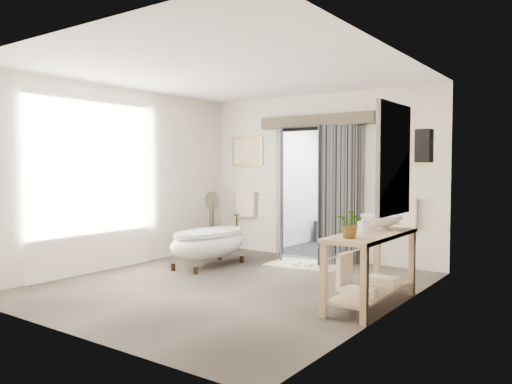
% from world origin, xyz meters
% --- Properties ---
extents(ground_plane, '(5.00, 5.00, 0.00)m').
position_xyz_m(ground_plane, '(0.00, 0.00, 0.00)').
color(ground_plane, '#685A51').
extents(room_shell, '(4.52, 5.02, 2.91)m').
position_xyz_m(room_shell, '(-0.04, -0.13, 1.86)').
color(room_shell, silver).
rests_on(room_shell, ground_plane).
extents(shower_room, '(2.22, 2.01, 2.51)m').
position_xyz_m(shower_room, '(0.00, 3.99, 0.91)').
color(shower_room, black).
rests_on(shower_room, ground_plane).
extents(back_wall_dressing, '(3.82, 0.73, 2.52)m').
position_xyz_m(back_wall_dressing, '(0.00, 2.32, 1.56)').
color(back_wall_dressing, black).
rests_on(back_wall_dressing, ground_plane).
extents(clawfoot_tub, '(0.73, 1.62, 0.79)m').
position_xyz_m(clawfoot_tub, '(-1.08, 0.79, 0.39)').
color(clawfoot_tub, black).
rests_on(clawfoot_tub, ground_plane).
extents(vanity, '(0.57, 1.60, 0.85)m').
position_xyz_m(vanity, '(1.95, 0.13, 0.51)').
color(vanity, tan).
rests_on(vanity, ground_plane).
extents(pedestal_mirror, '(0.34, 0.22, 1.15)m').
position_xyz_m(pedestal_mirror, '(-1.98, 1.92, 0.49)').
color(pedestal_mirror, brown).
rests_on(pedestal_mirror, ground_plane).
extents(rug, '(1.29, 0.94, 0.01)m').
position_xyz_m(rug, '(0.13, 1.81, 0.01)').
color(rug, beige).
rests_on(rug, ground_plane).
extents(slippers, '(0.38, 0.26, 0.05)m').
position_xyz_m(slippers, '(0.17, 1.68, 0.04)').
color(slippers, silver).
rests_on(slippers, rug).
extents(basin, '(0.64, 0.64, 0.18)m').
position_xyz_m(basin, '(1.93, 0.56, 0.94)').
color(basin, white).
rests_on(basin, vanity).
extents(plant, '(0.34, 0.31, 0.31)m').
position_xyz_m(plant, '(1.95, -0.39, 1.01)').
color(plant, gray).
rests_on(plant, vanity).
extents(soap_bottle_a, '(0.11, 0.11, 0.19)m').
position_xyz_m(soap_bottle_a, '(1.87, 0.12, 0.95)').
color(soap_bottle_a, gray).
rests_on(soap_bottle_a, vanity).
extents(soap_bottle_b, '(0.16, 0.16, 0.16)m').
position_xyz_m(soap_bottle_b, '(1.92, 0.70, 0.93)').
color(soap_bottle_b, gray).
rests_on(soap_bottle_b, vanity).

